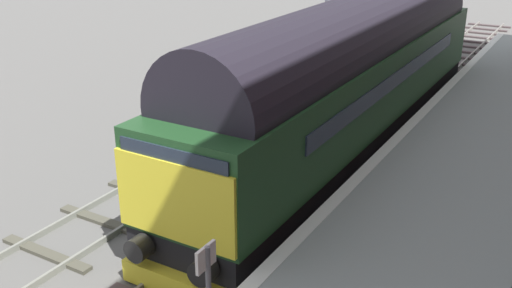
{
  "coord_description": "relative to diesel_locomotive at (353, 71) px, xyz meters",
  "views": [
    {
      "loc": [
        6.1,
        -9.57,
        7.03
      ],
      "look_at": [
        0.2,
        0.45,
        2.29
      ],
      "focal_mm": 41.43,
      "sensor_mm": 36.0,
      "label": 1
    }
  ],
  "objects": [
    {
      "name": "track_adjacent_west",
      "position": [
        -3.32,
        -6.41,
        -2.42
      ],
      "size": [
        2.5,
        60.0,
        0.15
      ],
      "color": "gray",
      "rests_on": "ground"
    },
    {
      "name": "diesel_locomotive",
      "position": [
        0.0,
        0.0,
        0.0
      ],
      "size": [
        2.74,
        17.52,
        4.68
      ],
      "color": "black",
      "rests_on": "ground"
    },
    {
      "name": "track_main",
      "position": [
        -0.0,
        -6.41,
        -2.42
      ],
      "size": [
        2.5,
        60.0,
        0.15
      ],
      "color": "gray",
      "rests_on": "ground"
    },
    {
      "name": "ground_plane",
      "position": [
        -0.0,
        -6.41,
        -2.48
      ],
      "size": [
        140.0,
        140.0,
        0.0
      ],
      "primitive_type": "plane",
      "color": "#5B5B57",
      "rests_on": "ground"
    },
    {
      "name": "platform_number_sign",
      "position": [
        1.93,
        -10.27,
        -0.38
      ],
      "size": [
        0.1,
        0.44,
        1.61
      ],
      "color": "slate",
      "rests_on": "station_platform"
    },
    {
      "name": "station_platform",
      "position": [
        3.6,
        -6.41,
        -1.98
      ],
      "size": [
        4.0,
        44.0,
        1.01
      ],
      "color": "gray",
      "rests_on": "ground"
    }
  ]
}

